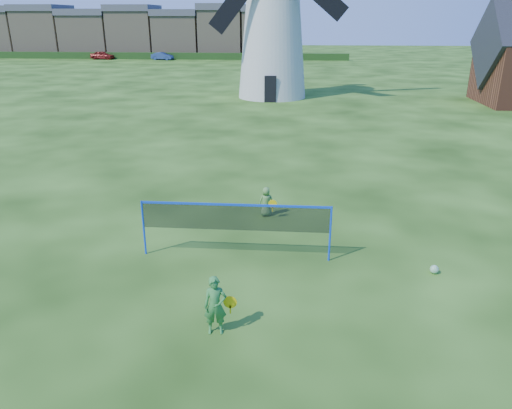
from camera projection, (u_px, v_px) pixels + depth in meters
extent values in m
plane|color=black|center=(247.00, 264.00, 12.82)|extent=(220.00, 220.00, 0.00)
cube|color=black|center=(270.00, 89.00, 36.90)|extent=(0.90, 0.11, 1.99)
cube|color=black|center=(271.00, 40.00, 36.15)|extent=(0.63, 0.11, 0.81)
cylinder|color=blue|center=(144.00, 228.00, 13.11)|extent=(0.05, 0.05, 1.55)
cylinder|color=blue|center=(330.00, 234.00, 12.73)|extent=(0.05, 0.05, 1.55)
cube|color=black|center=(235.00, 218.00, 12.79)|extent=(5.00, 0.02, 0.70)
cube|color=blue|center=(235.00, 205.00, 12.65)|extent=(5.00, 0.02, 0.06)
imported|color=#327E37|center=(215.00, 306.00, 9.81)|extent=(0.50, 0.37, 1.28)
cylinder|color=yellow|center=(230.00, 302.00, 9.96)|extent=(0.28, 0.02, 0.28)
cube|color=yellow|center=(230.00, 309.00, 10.03)|extent=(0.03, 0.02, 0.20)
imported|color=#588B43|center=(266.00, 202.00, 15.79)|extent=(0.53, 0.40, 0.97)
cylinder|color=yellow|center=(273.00, 204.00, 15.56)|extent=(0.28, 0.02, 0.28)
cube|color=yellow|center=(273.00, 209.00, 15.62)|extent=(0.03, 0.02, 0.20)
sphere|color=green|center=(434.00, 269.00, 12.32)|extent=(0.22, 0.22, 0.22)
cube|color=tan|center=(3.00, 34.00, 82.21)|extent=(6.71, 8.00, 6.88)
cube|color=tan|center=(45.00, 34.00, 81.62)|extent=(7.41, 8.00, 7.04)
cube|color=#4C4C54|center=(41.00, 8.00, 80.18)|extent=(7.71, 8.40, 1.00)
cube|color=tan|center=(90.00, 36.00, 81.15)|extent=(7.65, 8.00, 6.38)
cube|color=#4C4C54|center=(87.00, 12.00, 79.82)|extent=(7.95, 8.40, 1.00)
cube|color=tan|center=(135.00, 34.00, 80.46)|extent=(7.12, 8.00, 7.00)
cube|color=#4C4C54|center=(133.00, 8.00, 79.02)|extent=(7.42, 8.40, 1.00)
cube|color=tan|center=(179.00, 37.00, 80.03)|extent=(7.09, 8.00, 6.30)
cube|color=#4C4C54|center=(178.00, 13.00, 78.71)|extent=(7.39, 8.40, 1.00)
cube|color=tan|center=(222.00, 34.00, 79.33)|extent=(6.74, 8.00, 7.15)
cube|color=#4C4C54|center=(222.00, 7.00, 77.86)|extent=(7.04, 8.40, 1.00)
cube|color=tan|center=(264.00, 35.00, 78.86)|extent=(6.33, 8.00, 6.92)
cube|color=#4C4C54|center=(264.00, 9.00, 77.43)|extent=(6.63, 8.40, 1.00)
cube|color=#193814|center=(148.00, 56.00, 75.68)|extent=(62.00, 0.80, 1.00)
imported|color=maroon|center=(102.00, 55.00, 75.21)|extent=(3.77, 1.84, 1.24)
imported|color=navy|center=(162.00, 56.00, 74.39)|extent=(3.52, 1.71, 1.11)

